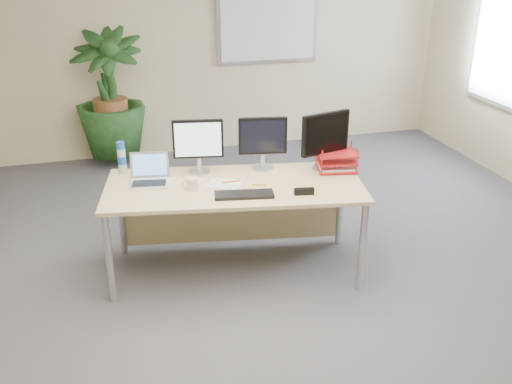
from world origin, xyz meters
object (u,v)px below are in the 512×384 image
object	(u,v)px
monitor_right	(263,140)
laptop	(149,175)
desk	(234,198)
floor_plant	(110,105)
monitor_left	(198,143)

from	to	relation	value
monitor_right	laptop	bearing A→B (deg)	-177.87
monitor_right	desk	bearing A→B (deg)	-151.85
floor_plant	monitor_right	xyz separation A→B (m)	(1.14, -2.47, 0.27)
laptop	monitor_right	bearing A→B (deg)	2.13
laptop	floor_plant	bearing A→B (deg)	94.74
desk	laptop	world-z (taller)	laptop
desk	floor_plant	bearing A→B (deg)	108.08
monitor_left	laptop	bearing A→B (deg)	-169.10
desk	laptop	bearing A→B (deg)	169.69
desk	monitor_left	world-z (taller)	monitor_left
monitor_left	floor_plant	bearing A→B (deg)	104.26
floor_plant	monitor_left	size ratio (longest dim) A/B	3.34
monitor_left	desk	bearing A→B (deg)	-39.38
monitor_left	monitor_right	xyz separation A→B (m)	(0.53, -0.04, -0.00)
desk	floor_plant	xyz separation A→B (m)	(-0.86, 2.63, 0.14)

